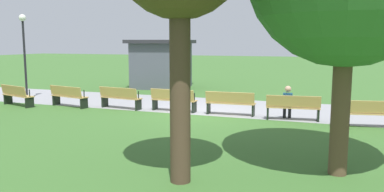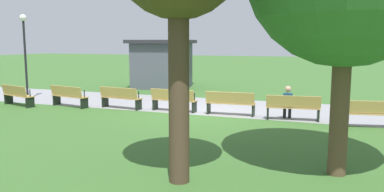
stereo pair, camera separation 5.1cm
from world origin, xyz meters
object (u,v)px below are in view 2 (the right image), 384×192
lamp_post (24,41)px  kiosk (162,63)px  bench_4 (120,97)px  bench_7 (293,107)px  bench_6 (230,103)px  bench_8 (365,113)px  bench_5 (174,99)px  person_seated (288,102)px  bench_3 (69,96)px  bench_2 (17,95)px

lamp_post → kiosk: lamp_post is taller
lamp_post → kiosk: size_ratio=0.92×
bench_4 → bench_7: bearing=7.0°
bench_6 → kiosk: kiosk is taller
bench_8 → bench_6: bearing=161.4°
bench_7 → kiosk: (-8.36, 7.35, 0.97)m
bench_8 → bench_5: bearing=163.8°
bench_7 → person_seated: 0.28m
bench_5 → kiosk: bearing=120.2°
bench_3 → bench_8: size_ratio=1.00×
bench_3 → bench_7: (9.12, 0.37, 0.00)m
bench_8 → lamp_post: lamp_post is taller
bench_5 → kiosk: (-3.79, 7.16, 0.97)m
bench_2 → bench_4: 4.58m
lamp_post → bench_3: bearing=-19.4°
bench_6 → bench_8: same height
bench_3 → kiosk: (0.76, 7.71, 0.97)m
bench_3 → person_seated: 8.93m
bench_2 → bench_6: size_ratio=1.02×
bench_2 → bench_6: same height
bench_8 → person_seated: person_seated is taller
bench_7 → bench_6: bearing=168.4°
person_seated → kiosk: (-8.16, 7.23, 0.81)m
bench_4 → kiosk: (-1.50, 7.35, 0.97)m
bench_7 → bench_8: bearing=-16.2°
bench_4 → lamp_post: bearing=178.8°
lamp_post → kiosk: (4.04, 6.55, -1.33)m
bench_6 → kiosk: 9.44m
bench_6 → bench_8: (4.55, -0.55, 0.00)m
bench_5 → bench_7: same height
bench_2 → kiosk: 8.84m
bench_7 → kiosk: bearing=131.7°
bench_4 → lamp_post: (-5.55, 0.79, 2.30)m
bench_4 → person_seated: 6.66m
person_seated → bench_2: bearing=178.3°
bench_7 → lamp_post: bearing=169.4°
bench_4 → bench_8: (9.12, -0.37, 0.00)m
bench_2 → bench_4: same height
bench_2 → bench_8: (13.61, 0.55, 0.00)m
person_seated → kiosk: 10.93m
bench_2 → bench_7: same height
bench_4 → kiosk: size_ratio=0.43×
bench_2 → kiosk: kiosk is taller
bench_3 → bench_6: size_ratio=1.02×
bench_7 → kiosk: 11.17m
bench_5 → bench_8: (6.84, -0.55, 0.00)m
bench_4 → bench_8: size_ratio=0.99×
bench_7 → bench_3: bearing=175.3°
bench_4 → bench_6: 4.58m
bench_7 → person_seated: (-0.20, 0.12, 0.16)m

